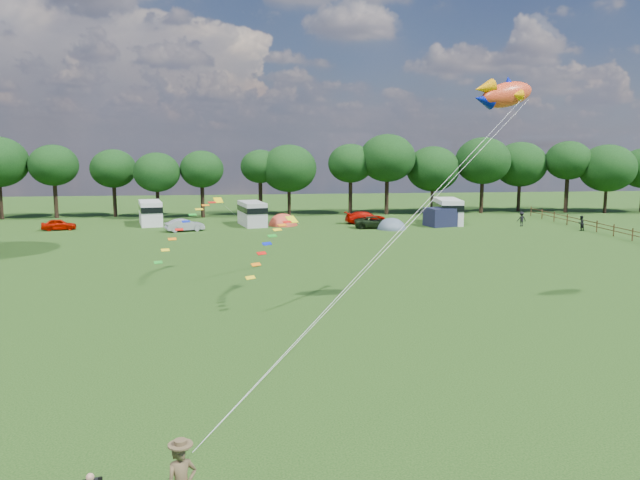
{
  "coord_description": "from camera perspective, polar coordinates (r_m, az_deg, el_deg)",
  "views": [
    {
      "loc": [
        -3.77,
        -23.65,
        8.86
      ],
      "look_at": [
        0.0,
        8.0,
        4.0
      ],
      "focal_mm": 35.0,
      "sensor_mm": 36.0,
      "label": 1
    }
  ],
  "objects": [
    {
      "name": "campervan_b",
      "position": [
        72.5,
        -15.24,
        2.48
      ],
      "size": [
        3.38,
        5.8,
        2.67
      ],
      "rotation": [
        0.0,
        0.0,
        1.78
      ],
      "color": "silver",
      "rests_on": "ground"
    },
    {
      "name": "tent_orange",
      "position": [
        69.68,
        -3.4,
        1.36
      ],
      "size": [
        3.32,
        3.64,
        2.6
      ],
      "color": "#C64229",
      "rests_on": "ground"
    },
    {
      "name": "fish_kite",
      "position": [
        33.51,
        16.34,
        12.66
      ],
      "size": [
        3.62,
        1.83,
        1.89
      ],
      "rotation": [
        0.0,
        -0.21,
        0.22
      ],
      "color": "red",
      "rests_on": "ground"
    },
    {
      "name": "car_a",
      "position": [
        71.09,
        -22.77,
        1.31
      ],
      "size": [
        3.74,
        2.04,
        1.18
      ],
      "primitive_type": "imported",
      "rotation": [
        0.0,
        0.0,
        1.76
      ],
      "color": "#B60F00",
      "rests_on": "ground"
    },
    {
      "name": "streamer_kite_b",
      "position": [
        42.21,
        -11.42,
        1.9
      ],
      "size": [
        4.28,
        4.57,
        3.79
      ],
      "rotation": [
        0.0,
        0.0,
        0.4
      ],
      "color": "#DBBC0B",
      "rests_on": "ground"
    },
    {
      "name": "walker_b",
      "position": [
        72.1,
        17.94,
        1.85
      ],
      "size": [
        1.12,
        0.63,
        1.65
      ],
      "primitive_type": "imported",
      "rotation": [
        0.0,
        0.0,
        3.27
      ],
      "color": "black",
      "rests_on": "ground"
    },
    {
      "name": "tree_line",
      "position": [
        79.2,
        -0.21,
        6.85
      ],
      "size": [
        102.98,
        10.98,
        10.27
      ],
      "color": "black",
      "rests_on": "ground"
    },
    {
      "name": "ground_plane",
      "position": [
        25.53,
        2.17,
        -11.64
      ],
      "size": [
        180.0,
        180.0,
        0.0
      ],
      "primitive_type": "plane",
      "color": "black",
      "rests_on": "ground"
    },
    {
      "name": "car_d",
      "position": [
        67.42,
        5.08,
        1.62
      ],
      "size": [
        4.83,
        2.61,
        1.26
      ],
      "primitive_type": "imported",
      "rotation": [
        0.0,
        0.0,
        1.46
      ],
      "color": "black",
      "rests_on": "ground"
    },
    {
      "name": "awning_navy",
      "position": [
        70.16,
        11.04,
        2.08
      ],
      "size": [
        3.77,
        3.33,
        2.02
      ],
      "primitive_type": "cube",
      "rotation": [
        0.0,
        0.0,
        0.25
      ],
      "color": "#181B36",
      "rests_on": "ground"
    },
    {
      "name": "car_c",
      "position": [
        71.34,
        4.2,
        2.06
      ],
      "size": [
        4.7,
        2.28,
        1.37
      ],
      "primitive_type": "imported",
      "rotation": [
        0.0,
        0.0,
        1.65
      ],
      "color": "#B10800",
      "rests_on": "ground"
    },
    {
      "name": "car_b",
      "position": [
        66.13,
        -12.27,
        1.34
      ],
      "size": [
        3.92,
        2.56,
        1.3
      ],
      "primitive_type": "imported",
      "rotation": [
        0.0,
        0.0,
        1.92
      ],
      "color": "#9D9FA6",
      "rests_on": "ground"
    },
    {
      "name": "streamer_kite_c",
      "position": [
        35.27,
        -4.05,
        0.32
      ],
      "size": [
        3.21,
        4.95,
        2.81
      ],
      "rotation": [
        0.0,
        0.0,
        0.6
      ],
      "color": "#D2DA14",
      "rests_on": "ground"
    },
    {
      "name": "tent_greyblue",
      "position": [
        66.85,
        6.54,
        1.01
      ],
      "size": [
        3.15,
        3.45,
        2.35
      ],
      "color": "#4B5A68",
      "rests_on": "ground"
    },
    {
      "name": "campervan_d",
      "position": [
        72.34,
        11.6,
        2.67
      ],
      "size": [
        3.15,
        6.05,
        2.84
      ],
      "rotation": [
        0.0,
        0.0,
        1.45
      ],
      "color": "silver",
      "rests_on": "ground"
    },
    {
      "name": "walker_a",
      "position": [
        70.52,
        22.75,
        1.42
      ],
      "size": [
        0.89,
        0.72,
        1.59
      ],
      "primitive_type": "imported",
      "rotation": [
        0.0,
        0.0,
        3.51
      ],
      "color": "black",
      "rests_on": "ground"
    },
    {
      "name": "campervan_c",
      "position": [
        69.75,
        -6.22,
        2.49
      ],
      "size": [
        3.37,
        5.74,
        2.63
      ],
      "rotation": [
        0.0,
        0.0,
        1.78
      ],
      "color": "#B2B2B4",
      "rests_on": "ground"
    },
    {
      "name": "fence",
      "position": [
        68.75,
        24.62,
        1.06
      ],
      "size": [
        0.12,
        33.12,
        1.2
      ],
      "color": "#472D19",
      "rests_on": "ground"
    }
  ]
}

